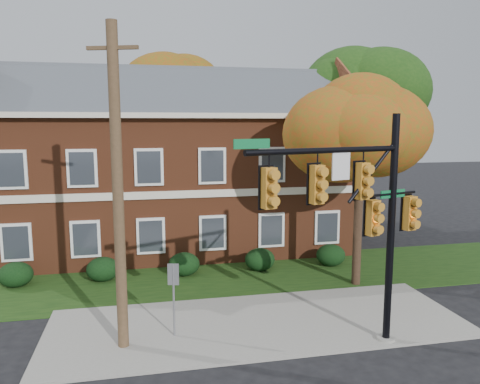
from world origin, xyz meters
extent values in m
plane|color=black|center=(0.00, 0.00, 0.00)|extent=(120.00, 120.00, 0.00)
cube|color=gray|center=(0.00, 1.00, 0.04)|extent=(14.00, 5.00, 0.08)
cube|color=#193811|center=(0.00, 6.00, 0.02)|extent=(30.00, 6.00, 0.04)
cube|color=brown|center=(-2.00, 12.00, 3.50)|extent=(18.00, 8.00, 7.00)
cube|color=beige|center=(-2.00, 12.00, 7.12)|extent=(18.80, 8.80, 0.24)
cube|color=beige|center=(-2.00, 7.97, 3.50)|extent=(18.00, 0.12, 0.35)
ellipsoid|color=black|center=(-9.00, 6.70, 0.53)|extent=(1.40, 1.26, 1.05)
ellipsoid|color=black|center=(-5.50, 6.70, 0.53)|extent=(1.40, 1.26, 1.05)
ellipsoid|color=black|center=(-2.00, 6.70, 0.53)|extent=(1.40, 1.26, 1.05)
ellipsoid|color=black|center=(1.50, 6.70, 0.53)|extent=(1.40, 1.26, 1.05)
ellipsoid|color=black|center=(5.00, 6.70, 0.53)|extent=(1.40, 1.26, 1.05)
cylinder|color=black|center=(5.00, 4.00, 2.88)|extent=(0.36, 0.36, 5.76)
ellipsoid|color=red|center=(5.00, 4.00, 6.48)|extent=(4.25, 4.25, 3.60)
ellipsoid|color=red|center=(5.62, 3.62, 7.08)|extent=(3.50, 3.50, 3.00)
cylinder|color=black|center=(9.00, 13.00, 3.52)|extent=(0.36, 0.36, 7.04)
ellipsoid|color=#173D10|center=(9.00, 13.00, 7.92)|extent=(5.95, 5.95, 5.04)
ellipsoid|color=#173D10|center=(9.88, 12.47, 8.52)|extent=(4.90, 4.90, 4.20)
cylinder|color=black|center=(-1.00, 20.00, 3.84)|extent=(0.36, 0.36, 7.68)
ellipsoid|color=#B4370F|center=(-1.00, 20.00, 8.64)|extent=(6.46, 6.46, 5.47)
ellipsoid|color=#B4370F|center=(-0.05, 19.43, 9.24)|extent=(5.32, 5.32, 4.56)
cylinder|color=gray|center=(3.57, -1.08, 0.08)|extent=(0.56, 0.56, 0.16)
cylinder|color=black|center=(3.57, -1.08, 3.52)|extent=(0.27, 0.27, 7.04)
cylinder|color=black|center=(1.15, -1.78, 6.04)|extent=(4.88, 1.55, 0.16)
cylinder|color=black|center=(3.57, -1.08, 4.68)|extent=(1.76, 0.58, 0.08)
cube|color=#BC771E|center=(-0.59, -2.28, 5.13)|extent=(0.51, 0.41, 1.17)
cube|color=#BC771E|center=(0.86, -1.86, 5.13)|extent=(0.51, 0.41, 1.17)
cube|color=#BC771E|center=(2.41, -1.41, 5.13)|extent=(0.51, 0.41, 1.17)
cube|color=silver|center=(1.63, -1.64, 5.58)|extent=(0.59, 0.21, 0.75)
cube|color=#0E6C36|center=(-1.07, -2.42, 6.26)|extent=(0.98, 0.32, 0.24)
cube|color=#BC771E|center=(2.84, -1.29, 4.02)|extent=(0.51, 0.41, 1.17)
cube|color=#BC771E|center=(4.29, -0.87, 4.02)|extent=(0.51, 0.41, 1.17)
cube|color=#0E6C36|center=(3.57, -1.08, 4.68)|extent=(0.93, 0.30, 0.23)
cylinder|color=#4B3923|center=(-4.43, 0.20, 4.79)|extent=(0.41, 0.41, 9.57)
cube|color=#4B3923|center=(-4.43, 0.20, 8.83)|extent=(1.44, 0.60, 0.11)
cylinder|color=slate|center=(-2.87, 0.58, 1.21)|extent=(0.08, 0.08, 2.42)
cube|color=slate|center=(-2.87, 0.58, 2.09)|extent=(0.35, 0.13, 0.68)
camera|label=1|loc=(-3.74, -13.59, 6.74)|focal=35.00mm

